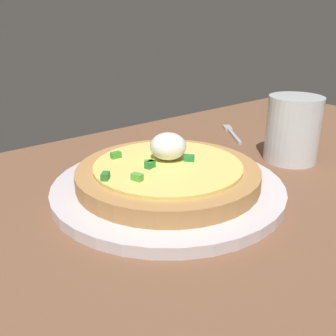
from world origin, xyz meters
The scene contains 5 objects.
dining_table centered at (0.00, 0.00, 1.39)cm, with size 124.49×66.11×2.79cm, color brown.
plate centered at (2.17, -3.95, 3.47)cm, with size 29.34×29.34×1.36cm, color silver.
pizza centered at (2.12, -4.03, 5.53)cm, with size 23.09×23.09×6.00cm.
cup_near centered at (-20.01, -1.03, 7.62)cm, with size 8.09×8.09×10.04cm.
fork centered at (-23.58, -16.42, 3.04)cm, with size 7.19×9.85×0.50cm.
Camera 1 is at (29.69, 30.04, 23.94)cm, focal length 40.25 mm.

